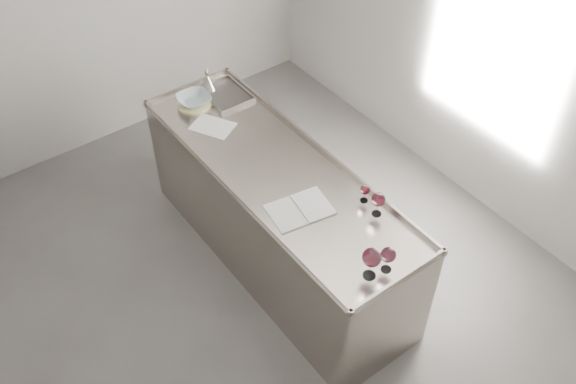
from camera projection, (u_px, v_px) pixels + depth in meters
room_shell at (236, 173)px, 3.64m from camera, size 4.54×5.04×2.84m
counter at (278, 217)px, 4.68m from camera, size 0.77×2.42×0.97m
wine_glass_left at (372, 258)px, 3.59m from camera, size 0.11×0.11×0.22m
wine_glass_middle at (388, 255)px, 3.64m from camera, size 0.09×0.09×0.18m
wine_glass_right at (378, 200)px, 3.97m from camera, size 0.09×0.09×0.17m
wine_glass_small at (365, 190)px, 4.07m from camera, size 0.06×0.06×0.13m
notebook at (300, 209)px, 4.07m from camera, size 0.43×0.33×0.02m
loose_paper_top at (213, 126)px, 4.68m from camera, size 0.33×0.36×0.00m
trivet at (195, 104)px, 4.86m from camera, size 0.32×0.32×0.02m
ceramic_bowl at (194, 100)px, 4.83m from camera, size 0.27×0.27×0.06m
wine_funnel at (208, 82)px, 4.98m from camera, size 0.13×0.13×0.20m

